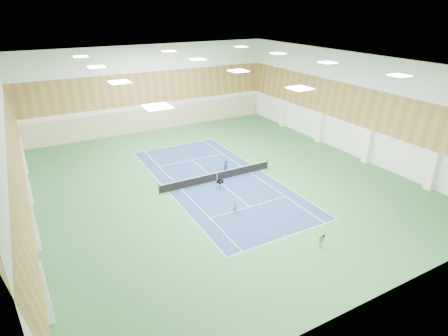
% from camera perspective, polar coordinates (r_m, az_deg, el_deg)
% --- Properties ---
extents(ground, '(40.00, 40.00, 0.00)m').
position_cam_1_polar(ground, '(39.48, -1.06, -1.90)').
color(ground, '#2E6B36').
rests_on(ground, ground).
extents(room_shell, '(36.00, 40.00, 12.00)m').
position_cam_1_polar(room_shell, '(37.26, -1.13, 6.44)').
color(room_shell, white).
rests_on(room_shell, ground).
extents(wood_cladding, '(36.00, 40.00, 8.00)m').
position_cam_1_polar(wood_cladding, '(36.71, -1.15, 9.42)').
color(wood_cladding, '#A2763C').
rests_on(wood_cladding, room_shell).
extents(ceiling_light_grid, '(21.40, 25.40, 0.06)m').
position_cam_1_polar(ceiling_light_grid, '(35.93, -1.20, 15.48)').
color(ceiling_light_grid, white).
rests_on(ceiling_light_grid, room_shell).
extents(court_surface, '(10.97, 23.77, 0.01)m').
position_cam_1_polar(court_surface, '(39.47, -1.06, -1.89)').
color(court_surface, navy).
rests_on(court_surface, ground).
extents(tennis_balls_scatter, '(10.57, 22.77, 0.07)m').
position_cam_1_polar(tennis_balls_scatter, '(39.46, -1.06, -1.84)').
color(tennis_balls_scatter, '#B4D624').
rests_on(tennis_balls_scatter, ground).
extents(tennis_net, '(12.80, 0.10, 1.10)m').
position_cam_1_polar(tennis_net, '(39.24, -1.06, -1.17)').
color(tennis_net, black).
rests_on(tennis_net, ground).
extents(back_curtain, '(35.40, 0.16, 3.20)m').
position_cam_1_polar(back_curtain, '(56.02, -10.66, 7.34)').
color(back_curtain, '#C6B793').
rests_on(back_curtain, ground).
extents(door_left_a, '(0.08, 1.80, 2.20)m').
position_cam_1_polar(door_left_a, '(28.47, -26.94, -13.50)').
color(door_left_a, '#593319').
rests_on(door_left_a, ground).
extents(door_left_b, '(0.08, 1.80, 2.20)m').
position_cam_1_polar(door_left_b, '(35.35, -27.84, -6.19)').
color(door_left_b, '#593319').
rests_on(door_left_b, ground).
extents(coach, '(0.73, 0.55, 1.79)m').
position_cam_1_polar(coach, '(40.16, 0.24, -0.02)').
color(coach, navy).
rests_on(coach, ground).
extents(child_court, '(0.58, 0.53, 0.98)m').
position_cam_1_polar(child_court, '(33.56, 1.86, -5.92)').
color(child_court, gray).
rests_on(child_court, ground).
extents(child_apron, '(0.69, 0.43, 1.10)m').
position_cam_1_polar(child_apron, '(29.96, 14.55, -10.68)').
color(child_apron, tan).
rests_on(child_apron, ground).
extents(ball_cart, '(0.71, 0.71, 0.93)m').
position_cam_1_polar(ball_cart, '(37.61, -0.60, -2.48)').
color(ball_cart, black).
rests_on(ball_cart, ground).
extents(cone_svc_a, '(0.22, 0.22, 0.24)m').
position_cam_1_polar(cone_svc_a, '(33.66, -0.77, -6.55)').
color(cone_svc_a, orange).
rests_on(cone_svc_a, ground).
extents(cone_svc_b, '(0.17, 0.17, 0.19)m').
position_cam_1_polar(cone_svc_b, '(34.16, 1.49, -6.11)').
color(cone_svc_b, '#D5580B').
rests_on(cone_svc_b, ground).
extents(cone_svc_c, '(0.21, 0.21, 0.23)m').
position_cam_1_polar(cone_svc_c, '(34.83, 4.95, -5.53)').
color(cone_svc_c, '#E2600B').
rests_on(cone_svc_c, ground).
extents(cone_svc_d, '(0.18, 0.18, 0.20)m').
position_cam_1_polar(cone_svc_d, '(36.80, 8.72, -4.05)').
color(cone_svc_d, '#F04A0C').
rests_on(cone_svc_d, ground).
extents(cone_base_a, '(0.18, 0.18, 0.20)m').
position_cam_1_polar(cone_base_a, '(29.04, 2.18, -12.14)').
color(cone_base_a, '#FF440D').
rests_on(cone_base_a, ground).
extents(cone_base_b, '(0.22, 0.22, 0.24)m').
position_cam_1_polar(cone_base_b, '(30.36, 6.68, -10.47)').
color(cone_base_b, '#FB450D').
rests_on(cone_base_b, ground).
extents(cone_base_c, '(0.22, 0.22, 0.24)m').
position_cam_1_polar(cone_base_c, '(31.71, 11.21, -9.16)').
color(cone_base_c, '#E74F0C').
rests_on(cone_base_c, ground).
extents(cone_base_d, '(0.19, 0.19, 0.21)m').
position_cam_1_polar(cone_base_d, '(33.10, 13.80, -7.92)').
color(cone_base_d, '#DF3D0B').
rests_on(cone_base_d, ground).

